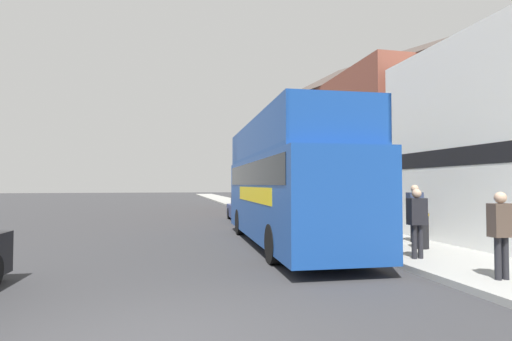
# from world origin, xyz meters

# --- Properties ---
(ground_plane) EXTENTS (144.00, 144.00, 0.00)m
(ground_plane) POSITION_xyz_m (0.00, 21.00, 0.00)
(ground_plane) COLOR #333335
(sidewalk) EXTENTS (3.07, 108.00, 0.14)m
(sidewalk) POSITION_xyz_m (7.05, 18.00, 0.07)
(sidewalk) COLOR #999993
(sidewalk) RESTS_ON ground_plane
(brick_terrace_rear) EXTENTS (6.00, 20.93, 9.79)m
(brick_terrace_rear) POSITION_xyz_m (11.58, 20.11, 4.89)
(brick_terrace_rear) COLOR brown
(brick_terrace_rear) RESTS_ON ground_plane
(tour_bus) EXTENTS (2.76, 9.90, 3.99)m
(tour_bus) POSITION_xyz_m (3.96, 7.46, 1.81)
(tour_bus) COLOR #19479E
(tour_bus) RESTS_ON ground_plane
(parked_car_ahead_of_bus) EXTENTS (1.95, 4.45, 1.29)m
(parked_car_ahead_of_bus) POSITION_xyz_m (4.39, 16.09, 0.62)
(parked_car_ahead_of_bus) COLOR navy
(parked_car_ahead_of_bus) RESTS_ON ground_plane
(pedestrian_nearest) EXTENTS (0.44, 0.24, 1.69)m
(pedestrian_nearest) POSITION_xyz_m (6.49, 1.45, 1.16)
(pedestrian_nearest) COLOR #232328
(pedestrian_nearest) RESTS_ON sidewalk
(pedestrian_second) EXTENTS (0.45, 0.25, 1.72)m
(pedestrian_second) POSITION_xyz_m (6.23, 3.74, 1.18)
(pedestrian_second) COLOR #232328
(pedestrian_second) RESTS_ON sidewalk
(pedestrian_third) EXTENTS (0.48, 0.26, 1.82)m
(pedestrian_third) POSITION_xyz_m (7.90, 6.26, 1.24)
(pedestrian_third) COLOR #232328
(pedestrian_third) RESTS_ON sidewalk
(lamp_post_nearest) EXTENTS (0.35, 0.35, 4.42)m
(lamp_post_nearest) POSITION_xyz_m (6.02, 5.23, 3.21)
(lamp_post_nearest) COLOR black
(lamp_post_nearest) RESTS_ON sidewalk
(lamp_post_second) EXTENTS (0.35, 0.35, 4.41)m
(lamp_post_second) POSITION_xyz_m (5.89, 13.64, 3.20)
(lamp_post_second) COLOR black
(lamp_post_second) RESTS_ON sidewalk
(lamp_post_third) EXTENTS (0.35, 0.35, 4.72)m
(lamp_post_third) POSITION_xyz_m (6.11, 22.06, 3.40)
(lamp_post_third) COLOR black
(lamp_post_third) RESTS_ON sidewalk
(litter_bin) EXTENTS (0.48, 0.48, 1.01)m
(litter_bin) POSITION_xyz_m (7.29, 5.12, 0.67)
(litter_bin) COLOR black
(litter_bin) RESTS_ON sidewalk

